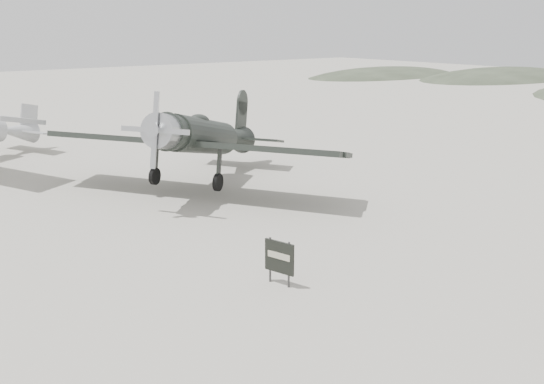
{
  "coord_description": "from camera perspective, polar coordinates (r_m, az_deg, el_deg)",
  "views": [
    {
      "loc": [
        -9.13,
        -11.75,
        6.29
      ],
      "look_at": [
        0.23,
        0.68,
        1.5
      ],
      "focal_mm": 35.0,
      "sensor_mm": 36.0,
      "label": 1
    }
  ],
  "objects": [
    {
      "name": "ground",
      "position": [
        16.16,
        0.81,
        -5.8
      ],
      "size": [
        160.0,
        160.0,
        0.0
      ],
      "primitive_type": "plane",
      "color": "gray",
      "rests_on": "ground"
    },
    {
      "name": "hill_northeast",
      "position": [
        78.83,
        12.06,
        12.18
      ],
      "size": [
        32.0,
        16.0,
        5.2
      ],
      "primitive_type": "ellipsoid",
      "color": "#313929",
      "rests_on": "ground"
    },
    {
      "name": "sign_board",
      "position": [
        13.54,
        0.8,
        -7.11
      ],
      "size": [
        0.33,
        0.82,
        1.23
      ],
      "rotation": [
        0.0,
        0.0,
        0.33
      ],
      "color": "#333333",
      "rests_on": "ground"
    },
    {
      "name": "hill_east_north",
      "position": [
        79.99,
        23.52,
        11.23
      ],
      "size": [
        36.0,
        18.0,
        6.0
      ],
      "primitive_type": "ellipsoid",
      "color": "#313929",
      "rests_on": "ground"
    },
    {
      "name": "lowwing_monoplane",
      "position": [
        21.94,
        -7.18,
        5.89
      ],
      "size": [
        9.87,
        11.08,
        3.91
      ],
      "rotation": [
        0.0,
        0.24,
        0.6
      ],
      "color": "black",
      "rests_on": "ground"
    }
  ]
}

